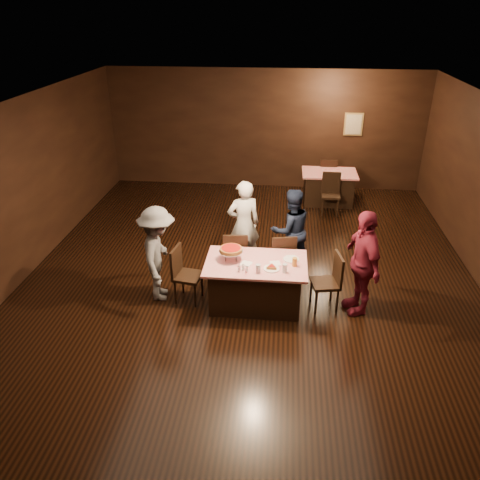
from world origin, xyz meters
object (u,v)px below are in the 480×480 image
(diner_grey_knit, at_px, (158,254))
(glass_front_right, at_px, (285,268))
(pizza_stand, at_px, (231,250))
(chair_far_right, at_px, (282,257))
(chair_back_far, at_px, (327,176))
(glass_amber, at_px, (295,262))
(main_table, at_px, (256,283))
(back_table, at_px, (328,187))
(diner_navy_hoodie, at_px, (291,230))
(chair_end_right, at_px, (325,282))
(diner_white_jacket, at_px, (244,224))
(chair_far_left, at_px, (236,255))
(glass_front_left, at_px, (258,268))
(plate_empty, at_px, (291,259))
(diner_red_shirt, at_px, (362,262))
(chair_back_near, at_px, (331,194))
(chair_end_left, at_px, (188,275))

(diner_grey_knit, bearing_deg, glass_front_right, -106.41)
(pizza_stand, bearing_deg, chair_far_right, 41.19)
(chair_back_far, xyz_separation_m, glass_amber, (-0.87, -5.16, 0.37))
(main_table, height_order, back_table, same)
(diner_navy_hoodie, bearing_deg, chair_end_right, 91.34)
(chair_end_right, height_order, diner_white_jacket, diner_white_jacket)
(chair_far_left, height_order, diner_grey_knit, diner_grey_knit)
(chair_back_far, xyz_separation_m, glass_front_left, (-1.42, -5.41, 0.37))
(back_table, distance_m, chair_back_far, 0.61)
(chair_end_right, height_order, glass_front_left, chair_end_right)
(main_table, xyz_separation_m, back_table, (1.47, 4.51, 0.00))
(diner_white_jacket, relative_size, plate_empty, 6.60)
(back_table, height_order, diner_red_shirt, diner_red_shirt)
(chair_back_near, bearing_deg, chair_end_right, -94.47)
(chair_back_near, xyz_separation_m, plate_empty, (-0.92, -3.66, 0.30))
(glass_front_left, height_order, glass_amber, same)
(diner_white_jacket, relative_size, glass_front_right, 11.79)
(glass_amber, bearing_deg, diner_white_jacket, 124.54)
(chair_far_left, height_order, chair_back_far, same)
(back_table, relative_size, chair_end_right, 1.37)
(chair_far_left, bearing_deg, chair_back_far, -117.55)
(chair_back_far, distance_m, plate_empty, 5.05)
(chair_far_left, distance_m, diner_grey_knit, 1.41)
(chair_end_left, bearing_deg, chair_back_far, -17.50)
(chair_far_left, height_order, pizza_stand, pizza_stand)
(main_table, distance_m, diner_navy_hoodie, 1.38)
(diner_grey_knit, bearing_deg, chair_far_left, -67.31)
(chair_far_right, relative_size, chair_end_right, 1.00)
(back_table, bearing_deg, chair_end_left, -119.66)
(plate_empty, relative_size, glass_front_left, 1.79)
(chair_far_left, xyz_separation_m, diner_grey_knit, (-1.18, -0.70, 0.33))
(diner_red_shirt, xyz_separation_m, plate_empty, (-1.08, 0.15, -0.08))
(plate_empty, bearing_deg, diner_white_jacket, 127.45)
(chair_far_right, distance_m, diner_white_jacket, 0.95)
(plate_empty, bearing_deg, diner_navy_hoodie, 90.47)
(diner_navy_hoodie, distance_m, diner_grey_knit, 2.41)
(chair_end_right, xyz_separation_m, diner_white_jacket, (-1.41, 1.28, 0.35))
(chair_back_far, height_order, diner_white_jacket, diner_white_jacket)
(main_table, distance_m, chair_far_left, 0.85)
(diner_navy_hoodie, xyz_separation_m, glass_front_right, (-0.09, -1.46, 0.06))
(main_table, xyz_separation_m, diner_red_shirt, (1.63, 0.00, 0.48))
(diner_white_jacket, distance_m, glass_front_right, 1.71)
(main_table, xyz_separation_m, chair_back_near, (1.47, 3.81, 0.09))
(chair_far_right, bearing_deg, glass_front_left, 60.63)
(diner_navy_hoodie, bearing_deg, chair_end_left, 12.92)
(chair_back_near, height_order, plate_empty, chair_back_near)
(pizza_stand, xyz_separation_m, glass_front_right, (0.85, -0.30, -0.11))
(back_table, distance_m, chair_end_right, 4.52)
(pizza_stand, relative_size, plate_empty, 1.52)
(main_table, bearing_deg, diner_white_jacket, 103.77)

